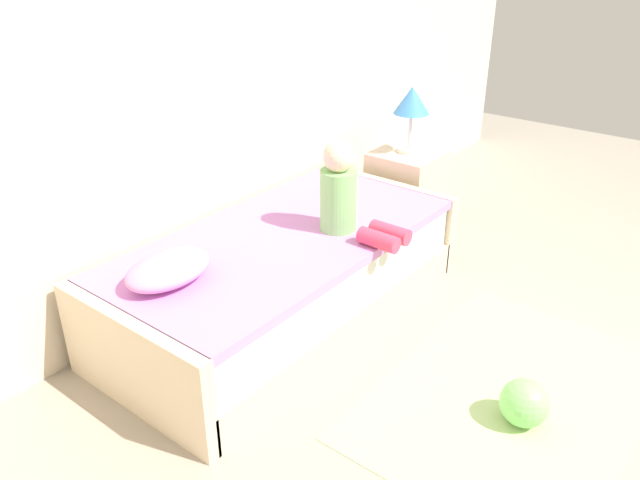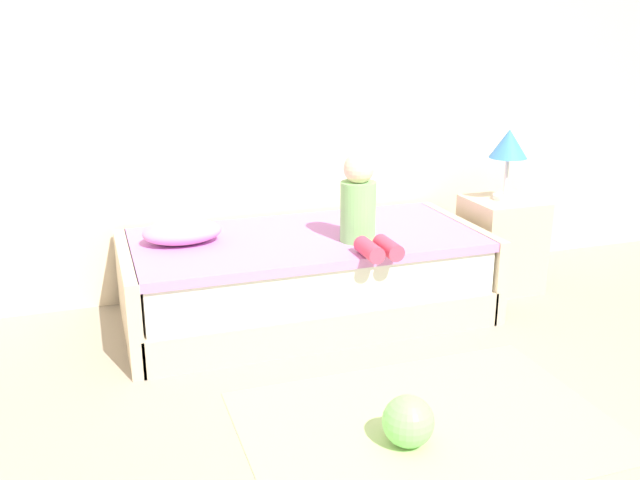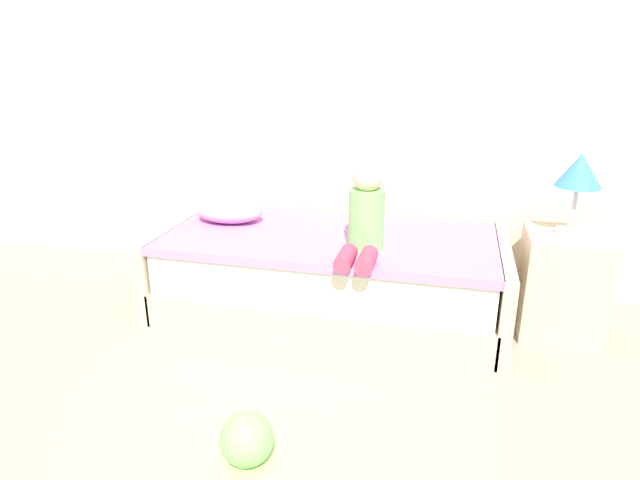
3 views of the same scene
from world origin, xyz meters
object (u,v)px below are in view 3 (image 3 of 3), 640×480
at_px(nightstand, 561,284).
at_px(pillow, 229,212).
at_px(child_figure, 365,216).
at_px(table_lamp, 579,174).
at_px(toy_ball, 247,439).
at_px(bed, 330,273).

relative_size(nightstand, pillow, 1.36).
height_order(nightstand, child_figure, child_figure).
relative_size(table_lamp, toy_ball, 2.06).
xyz_separation_m(table_lamp, child_figure, (-1.10, -0.27, -0.23)).
xyz_separation_m(bed, nightstand, (1.35, 0.04, 0.05)).
bearing_deg(table_lamp, toy_ball, -133.22).
bearing_deg(nightstand, child_figure, -166.27).
relative_size(nightstand, toy_ball, 2.75).
bearing_deg(toy_ball, pillow, 114.41).
height_order(bed, pillow, pillow).
relative_size(child_figure, pillow, 1.16).
height_order(nightstand, table_lamp, table_lamp).
relative_size(bed, toy_ball, 9.67).
bearing_deg(child_figure, table_lamp, 13.73).
bearing_deg(child_figure, nightstand, 13.73).
height_order(table_lamp, toy_ball, table_lamp).
distance_m(bed, nightstand, 1.35).
bearing_deg(toy_ball, child_figure, 77.55).
distance_m(bed, pillow, 0.77).
distance_m(table_lamp, child_figure, 1.16).
distance_m(nightstand, toy_ball, 2.00).
relative_size(nightstand, child_figure, 1.18).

